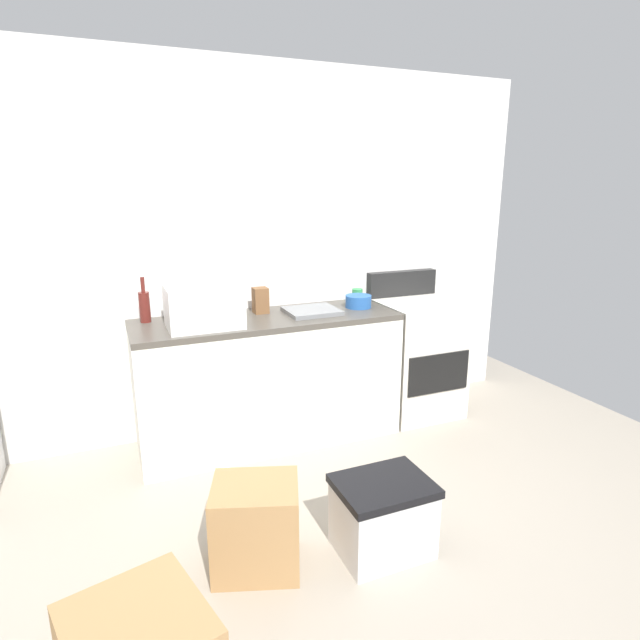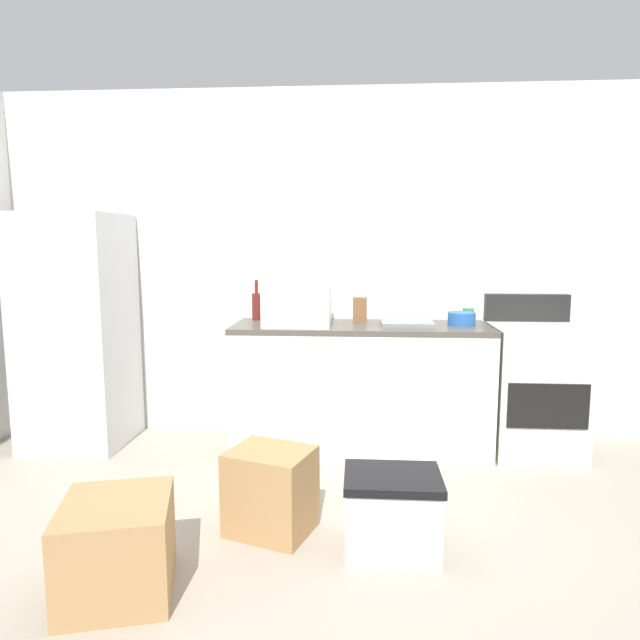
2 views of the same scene
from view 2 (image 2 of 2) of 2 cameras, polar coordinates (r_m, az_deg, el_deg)
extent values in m
plane|color=#9E9384|center=(3.08, -1.91, -20.56)|extent=(6.00, 6.00, 0.00)
cube|color=silver|center=(4.26, 0.16, 5.58)|extent=(5.00, 0.10, 2.60)
cube|color=silver|center=(4.03, 4.10, -7.08)|extent=(1.80, 0.60, 0.86)
cube|color=#4C473F|center=(3.94, 4.17, -0.75)|extent=(1.80, 0.60, 0.04)
cube|color=silver|center=(4.40, -23.62, -1.03)|extent=(0.68, 0.66, 1.68)
cube|color=silver|center=(4.21, 21.05, -6.67)|extent=(0.60, 0.60, 0.90)
cube|color=black|center=(3.94, 22.33, -8.17)|extent=(0.52, 0.02, 0.30)
cube|color=black|center=(4.36, 20.41, 1.19)|extent=(0.60, 0.08, 0.20)
cube|color=white|center=(3.86, -2.33, 1.41)|extent=(0.46, 0.34, 0.27)
cube|color=slate|center=(3.94, 8.89, -0.32)|extent=(0.36, 0.32, 0.03)
cylinder|color=#591E19|center=(4.18, -6.51, 1.36)|extent=(0.07, 0.07, 0.20)
cylinder|color=#591E19|center=(4.17, -6.54, 3.41)|extent=(0.03, 0.03, 0.10)
cylinder|color=#338C4C|center=(4.20, 14.94, 0.49)|extent=(0.08, 0.08, 0.10)
cube|color=brown|center=(4.06, 4.11, 1.06)|extent=(0.10, 0.10, 0.18)
cylinder|color=#2659A5|center=(4.02, 14.30, 0.12)|extent=(0.19, 0.19, 0.09)
cube|color=#A37A4C|center=(2.66, -20.05, -21.05)|extent=(0.54, 0.56, 0.40)
cube|color=#A37A4C|center=(2.98, -5.06, -17.03)|extent=(0.49, 0.45, 0.43)
cube|color=silver|center=(2.85, 7.39, -19.29)|extent=(0.44, 0.34, 0.34)
cube|color=black|center=(2.77, 7.46, -15.79)|extent=(0.46, 0.36, 0.04)
camera|label=1|loc=(1.19, -57.06, 19.84)|focal=29.18mm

